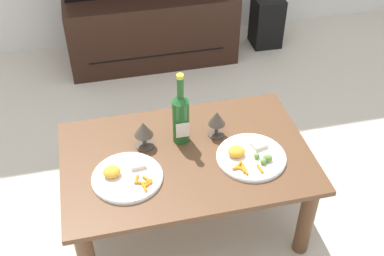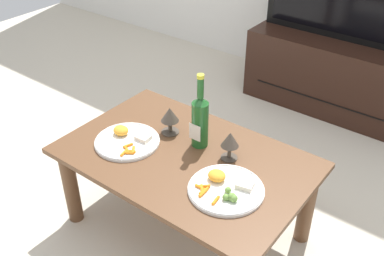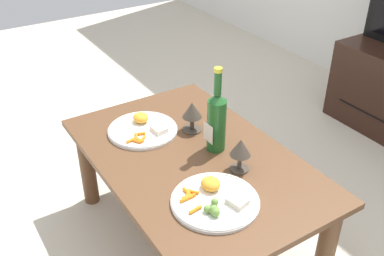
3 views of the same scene
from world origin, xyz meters
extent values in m
plane|color=beige|center=(0.00, 0.00, 0.00)|extent=(6.40, 6.40, 0.00)
cube|color=brown|center=(0.00, 0.00, 0.42)|extent=(1.07, 0.69, 0.03)
cylinder|color=brown|center=(0.47, -0.28, 0.20)|extent=(0.07, 0.07, 0.41)
cylinder|color=brown|center=(-0.47, 0.28, 0.20)|extent=(0.07, 0.07, 0.41)
cylinder|color=brown|center=(0.47, 0.28, 0.20)|extent=(0.07, 0.07, 0.41)
cube|color=black|center=(0.09, 1.54, 0.24)|extent=(1.15, 0.48, 0.48)
cube|color=black|center=(0.09, 1.30, 0.15)|extent=(0.92, 0.01, 0.01)
cube|color=black|center=(0.94, 1.53, 0.18)|extent=(0.21, 0.21, 0.37)
cylinder|color=#1E5923|center=(0.00, 0.11, 0.54)|extent=(0.07, 0.07, 0.21)
cone|color=#1E5923|center=(0.00, 0.11, 0.66)|extent=(0.07, 0.07, 0.03)
cylinder|color=#1E5923|center=(0.00, 0.11, 0.72)|extent=(0.03, 0.03, 0.09)
cylinder|color=yellow|center=(0.00, 0.11, 0.77)|extent=(0.03, 0.03, 0.02)
cube|color=silver|center=(0.00, 0.07, 0.52)|extent=(0.06, 0.00, 0.08)
cylinder|color=#473D33|center=(-0.17, 0.10, 0.44)|extent=(0.08, 0.08, 0.01)
cylinder|color=#473D33|center=(-0.17, 0.10, 0.47)|extent=(0.02, 0.02, 0.06)
cone|color=#473D33|center=(-0.17, 0.10, 0.53)|extent=(0.08, 0.08, 0.07)
cylinder|color=#473D33|center=(0.16, 0.10, 0.44)|extent=(0.07, 0.07, 0.01)
cylinder|color=#473D33|center=(0.16, 0.10, 0.47)|extent=(0.02, 0.02, 0.06)
cone|color=#473D33|center=(0.16, 0.10, 0.53)|extent=(0.08, 0.08, 0.07)
cylinder|color=white|center=(-0.27, -0.08, 0.44)|extent=(0.29, 0.29, 0.01)
torus|color=white|center=(-0.27, -0.08, 0.45)|extent=(0.29, 0.29, 0.01)
ellipsoid|color=orange|center=(-0.32, -0.06, 0.47)|extent=(0.07, 0.06, 0.04)
cube|color=beige|center=(-0.21, -0.03, 0.46)|extent=(0.07, 0.06, 0.02)
cylinder|color=orange|center=(-0.21, -0.16, 0.45)|extent=(0.02, 0.05, 0.01)
cylinder|color=orange|center=(-0.19, -0.15, 0.45)|extent=(0.04, 0.03, 0.01)
cylinder|color=orange|center=(-0.19, -0.14, 0.45)|extent=(0.05, 0.03, 0.01)
cylinder|color=orange|center=(-0.22, -0.14, 0.45)|extent=(0.05, 0.03, 0.01)
cylinder|color=orange|center=(-0.19, -0.12, 0.45)|extent=(0.04, 0.04, 0.01)
cylinder|color=orange|center=(-0.23, -0.11, 0.45)|extent=(0.03, 0.05, 0.01)
cylinder|color=white|center=(0.27, -0.08, 0.44)|extent=(0.30, 0.30, 0.01)
torus|color=white|center=(0.27, -0.08, 0.45)|extent=(0.30, 0.30, 0.01)
ellipsoid|color=orange|center=(0.21, -0.06, 0.47)|extent=(0.07, 0.07, 0.04)
cube|color=beige|center=(0.32, -0.03, 0.46)|extent=(0.08, 0.07, 0.02)
cylinder|color=orange|center=(0.19, -0.13, 0.45)|extent=(0.04, 0.04, 0.01)
cylinder|color=orange|center=(0.19, -0.14, 0.45)|extent=(0.05, 0.01, 0.01)
cylinder|color=orange|center=(0.20, -0.15, 0.45)|extent=(0.04, 0.04, 0.01)
cylinder|color=orange|center=(0.21, -0.15, 0.45)|extent=(0.02, 0.05, 0.01)
cylinder|color=orange|center=(0.21, -0.16, 0.45)|extent=(0.01, 0.05, 0.01)
cylinder|color=orange|center=(0.28, -0.17, 0.45)|extent=(0.02, 0.05, 0.01)
sphere|color=olive|center=(0.28, -0.10, 0.46)|extent=(0.03, 0.03, 0.03)
sphere|color=olive|center=(0.32, -0.12, 0.46)|extent=(0.03, 0.03, 0.03)
sphere|color=olive|center=(0.33, -0.13, 0.46)|extent=(0.03, 0.03, 0.03)
sphere|color=olive|center=(0.30, -0.14, 0.46)|extent=(0.03, 0.03, 0.03)
camera|label=1|loc=(-0.32, -1.49, 1.87)|focal=45.30mm
camera|label=2|loc=(0.96, -1.21, 1.60)|focal=41.96mm
camera|label=3|loc=(1.19, -0.76, 1.44)|focal=42.10mm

